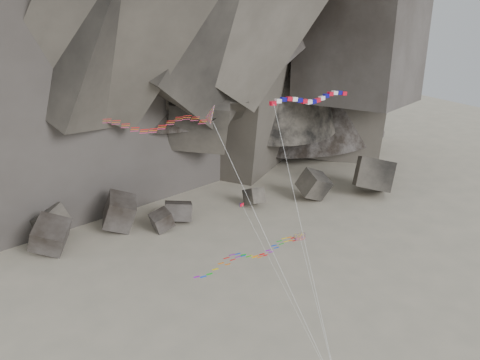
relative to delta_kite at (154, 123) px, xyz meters
name	(u,v)px	position (x,y,z in m)	size (l,w,h in m)	color
ground	(266,333)	(10.81, -1.99, -24.66)	(260.00, 260.00, 0.00)	#ADA08B
boulder_field	(131,215)	(2.34, 30.48, -22.11)	(84.91, 16.62, 8.99)	#47423F
delta_kite	(154,123)	(0.00, 0.00, 0.00)	(16.50, 15.07, 24.29)	red
banner_kite	(310,100)	(17.34, 1.72, 0.47)	(10.84, 17.40, 23.96)	red
parafoil_kite	(246,256)	(8.24, -1.95, -14.28)	(13.42, 13.20, 9.71)	#D3C60B
pennant_kite	(262,245)	(9.06, -4.04, -12.26)	(3.76, 13.73, 13.95)	red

